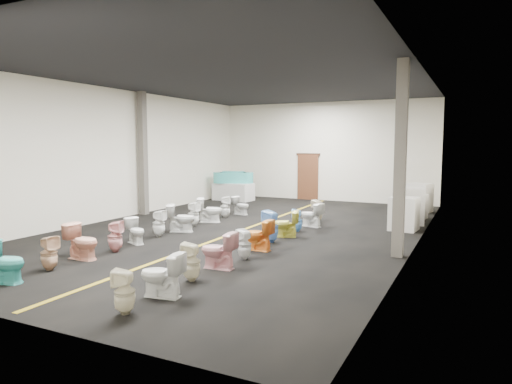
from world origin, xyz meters
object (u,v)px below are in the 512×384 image
at_px(toilet_left_4, 136,231).
at_px(bathtub, 233,177).
at_px(toilet_right_6, 271,227).
at_px(toilet_right_8, 297,220).
at_px(appliance_crate_d, 420,198).
at_px(toilet_left_2, 82,241).
at_px(toilet_right_4, 244,244).
at_px(toilet_left_9, 225,207).
at_px(display_table, 233,192).
at_px(toilet_left_5, 159,223).
at_px(toilet_left_1, 49,253).
at_px(toilet_right_5, 258,235).
at_px(toilet_right_10, 318,211).
at_px(toilet_left_0, 5,262).
at_px(toilet_left_10, 241,206).
at_px(toilet_right_7, 285,224).
at_px(appliance_crate_a, 404,214).
at_px(appliance_crate_b, 410,206).
at_px(toilet_right_9, 311,215).
at_px(toilet_left_7, 193,214).
at_px(toilet_left_6, 181,218).
at_px(toilet_left_3, 115,236).
at_px(toilet_right_3, 218,250).
at_px(toilet_left_8, 210,210).
at_px(toilet_right_1, 162,275).
at_px(toilet_right_0, 125,292).
at_px(toilet_right_2, 191,262).
at_px(appliance_crate_c, 414,207).

bearing_deg(toilet_left_4, bathtub, 36.08).
xyz_separation_m(toilet_right_6, toilet_right_8, (0.08, 1.73, -0.09)).
bearing_deg(appliance_crate_d, toilet_left_2, -119.03).
bearing_deg(bathtub, toilet_right_4, -80.96).
bearing_deg(toilet_left_9, appliance_crate_d, -78.40).
xyz_separation_m(display_table, toilet_left_2, (2.15, -11.01, 0.01)).
height_order(display_table, toilet_left_5, display_table).
xyz_separation_m(display_table, toilet_left_1, (2.26, -11.99, -0.03)).
bearing_deg(toilet_right_5, toilet_right_10, -177.62).
relative_size(toilet_left_0, toilet_right_8, 1.19).
bearing_deg(toilet_right_6, toilet_left_9, -118.29).
distance_m(toilet_left_10, toilet_right_6, 4.90).
bearing_deg(toilet_left_5, toilet_right_7, -71.94).
relative_size(toilet_right_7, toilet_right_10, 1.00).
relative_size(display_table, toilet_right_10, 2.43).
bearing_deg(appliance_crate_a, toilet_right_7, -138.59).
distance_m(toilet_left_5, toilet_left_10, 4.60).
height_order(toilet_left_2, toilet_right_4, toilet_left_2).
distance_m(bathtub, toilet_right_5, 10.04).
bearing_deg(appliance_crate_b, toilet_right_5, -117.10).
distance_m(display_table, appliance_crate_a, 9.19).
height_order(appliance_crate_a, toilet_right_9, appliance_crate_a).
xyz_separation_m(toilet_left_7, toilet_right_6, (3.18, -1.09, 0.03)).
distance_m(toilet_left_1, toilet_left_7, 5.55).
bearing_deg(toilet_right_4, toilet_right_10, -155.04).
height_order(appliance_crate_a, toilet_left_7, appliance_crate_a).
height_order(toilet_left_6, toilet_right_9, toilet_left_6).
bearing_deg(toilet_left_3, toilet_right_3, -114.59).
xyz_separation_m(appliance_crate_b, toilet_left_6, (-5.92, -4.42, -0.18)).
height_order(toilet_left_8, toilet_right_1, toilet_left_8).
height_order(bathtub, toilet_right_0, bathtub).
bearing_deg(appliance_crate_d, toilet_right_8, -116.41).
distance_m(toilet_right_0, toilet_right_2, 1.87).
distance_m(toilet_left_10, toilet_right_0, 10.03).
relative_size(toilet_right_0, toilet_right_10, 0.96).
height_order(bathtub, toilet_left_5, bathtub).
bearing_deg(bathtub, toilet_right_3, -83.84).
xyz_separation_m(toilet_left_0, toilet_left_2, (-0.06, 1.93, 0.01)).
bearing_deg(toilet_right_8, appliance_crate_c, 132.39).
distance_m(toilet_left_9, toilet_right_6, 4.36).
bearing_deg(toilet_right_0, toilet_left_1, -134.35).
xyz_separation_m(toilet_left_3, toilet_right_6, (2.96, 2.62, 0.05)).
relative_size(toilet_left_3, toilet_right_9, 1.01).
xyz_separation_m(toilet_right_0, toilet_right_7, (-0.01, 6.50, 0.02)).
bearing_deg(toilet_right_0, display_table, 178.89).
bearing_deg(toilet_right_4, toilet_left_1, -27.18).
height_order(appliance_crate_a, appliance_crate_c, appliance_crate_a).
bearing_deg(toilet_left_2, toilet_left_6, -2.61).
relative_size(toilet_left_7, toilet_right_8, 1.17).
distance_m(appliance_crate_b, toilet_left_1, 10.84).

